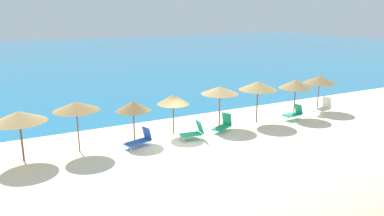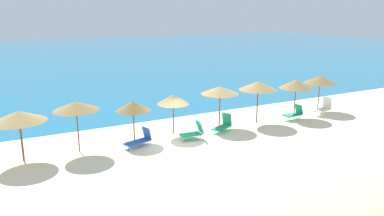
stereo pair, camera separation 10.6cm
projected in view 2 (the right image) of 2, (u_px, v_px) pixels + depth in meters
name	position (u px, v px, depth m)	size (l,w,h in m)	color
ground_plane	(179.00, 143.00, 21.98)	(160.00, 160.00, 0.00)	beige
sea_water	(59.00, 58.00, 60.18)	(160.00, 79.06, 0.01)	#1E6B93
dune_ridge	(267.00, 211.00, 12.80)	(51.80, 6.96, 1.88)	beige
beach_umbrella_1	(19.00, 116.00, 18.87)	(2.70, 2.70, 2.66)	brown
beach_umbrella_2	(76.00, 106.00, 20.06)	(2.45, 2.45, 2.82)	brown
beach_umbrella_3	(133.00, 106.00, 21.86)	(2.05, 2.05, 2.44)	brown
beach_umbrella_4	(173.00, 99.00, 23.08)	(1.99, 1.99, 2.52)	brown
beach_umbrella_5	(220.00, 90.00, 24.51)	(2.47, 2.47, 2.72)	brown
beach_umbrella_6	(258.00, 86.00, 25.36)	(2.59, 2.59, 2.88)	brown
beach_umbrella_7	(296.00, 84.00, 26.75)	(2.39, 2.39, 2.74)	brown
beach_umbrella_8	(320.00, 80.00, 28.55)	(2.48, 2.48, 2.68)	brown
lounge_chair_0	(223.00, 125.00, 24.08)	(1.59, 1.22, 1.11)	#199972
lounge_chair_1	(294.00, 113.00, 26.60)	(1.42, 0.70, 1.05)	#199972
lounge_chair_2	(194.00, 132.00, 22.49)	(1.44, 0.78, 1.16)	#199972
lounge_chair_3	(140.00, 140.00, 21.43)	(1.70, 1.07, 1.03)	blue
lounge_chair_4	(324.00, 108.00, 27.90)	(1.70, 1.06, 1.24)	white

